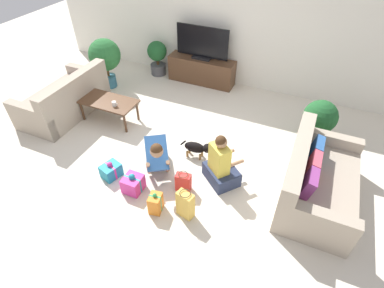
{
  "coord_description": "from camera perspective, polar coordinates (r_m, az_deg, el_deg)",
  "views": [
    {
      "loc": [
        1.93,
        -3.44,
        3.45
      ],
      "look_at": [
        0.51,
        -0.25,
        0.45
      ],
      "focal_mm": 28.0,
      "sensor_mm": 36.0,
      "label": 1
    }
  ],
  "objects": [
    {
      "name": "potted_plant_corner_left",
      "position": [
        6.9,
        -16.25,
        15.67
      ],
      "size": [
        0.67,
        0.67,
        1.09
      ],
      "color": "#336B84",
      "rests_on": "ground_plane"
    },
    {
      "name": "tv",
      "position": [
        6.76,
        1.94,
        18.39
      ],
      "size": [
        1.18,
        0.2,
        0.71
      ],
      "color": "black",
      "rests_on": "tv_console"
    },
    {
      "name": "potted_plant_back_left",
      "position": [
        7.34,
        -6.62,
        16.35
      ],
      "size": [
        0.45,
        0.45,
        0.8
      ],
      "color": "#4C4C51",
      "rests_on": "ground_plane"
    },
    {
      "name": "mug",
      "position": [
        5.64,
        -14.58,
        7.42
      ],
      "size": [
        0.12,
        0.08,
        0.09
      ],
      "color": "silver",
      "rests_on": "coffee_table"
    },
    {
      "name": "gift_box_a",
      "position": [
        4.54,
        -11.16,
        -7.41
      ],
      "size": [
        0.27,
        0.28,
        0.32
      ],
      "rotation": [
        0.0,
        0.0,
        -0.0
      ],
      "color": "#CC3389",
      "rests_on": "ground_plane"
    },
    {
      "name": "person_kneeling",
      "position": [
        4.62,
        -6.72,
        -1.97
      ],
      "size": [
        0.69,
        0.82,
        0.79
      ],
      "rotation": [
        0.0,
        0.0,
        0.58
      ],
      "color": "#23232D",
      "rests_on": "ground_plane"
    },
    {
      "name": "wall_back",
      "position": [
        6.72,
        6.47,
        21.78
      ],
      "size": [
        8.4,
        0.06,
        2.6
      ],
      "color": "white",
      "rests_on": "ground_plane"
    },
    {
      "name": "gift_bag_b",
      "position": [
        4.44,
        -1.67,
        -7.27
      ],
      "size": [
        0.24,
        0.17,
        0.33
      ],
      "rotation": [
        0.0,
        0.0,
        0.16
      ],
      "color": "red",
      "rests_on": "ground_plane"
    },
    {
      "name": "sofa_right",
      "position": [
        4.6,
        22.52,
        -6.65
      ],
      "size": [
        0.95,
        1.72,
        0.84
      ],
      "rotation": [
        0.0,
        0.0,
        1.57
      ],
      "color": "tan",
      "rests_on": "ground_plane"
    },
    {
      "name": "coffee_table",
      "position": [
        5.88,
        -15.69,
        7.57
      ],
      "size": [
        1.09,
        0.55,
        0.43
      ],
      "color": "brown",
      "rests_on": "ground_plane"
    },
    {
      "name": "gift_box_c",
      "position": [
        4.23,
        -6.94,
        -11.11
      ],
      "size": [
        0.2,
        0.23,
        0.35
      ],
      "rotation": [
        0.0,
        0.0,
        0.17
      ],
      "color": "orange",
      "rests_on": "ground_plane"
    },
    {
      "name": "potted_plant_corner_right",
      "position": [
        5.38,
        23.16,
        4.5
      ],
      "size": [
        0.56,
        0.56,
        0.87
      ],
      "color": "#4C4C51",
      "rests_on": "ground_plane"
    },
    {
      "name": "gift_box_b",
      "position": [
        4.83,
        -15.16,
        -4.89
      ],
      "size": [
        0.31,
        0.34,
        0.29
      ],
      "rotation": [
        0.0,
        0.0,
        -0.3
      ],
      "color": "teal",
      "rests_on": "ground_plane"
    },
    {
      "name": "dog",
      "position": [
        4.92,
        1.14,
        -0.73
      ],
      "size": [
        0.57,
        0.18,
        0.32
      ],
      "rotation": [
        0.0,
        0.0,
        1.63
      ],
      "color": "black",
      "rests_on": "ground_plane"
    },
    {
      "name": "tv_console",
      "position": [
        7.01,
        1.83,
        13.81
      ],
      "size": [
        1.51,
        0.4,
        0.57
      ],
      "color": "brown",
      "rests_on": "ground_plane"
    },
    {
      "name": "ground_plane",
      "position": [
        5.24,
        -3.99,
        -0.64
      ],
      "size": [
        16.0,
        16.0,
        0.0
      ],
      "primitive_type": "plane",
      "color": "beige"
    },
    {
      "name": "gift_bag_a",
      "position": [
        4.1,
        -1.28,
        -11.43
      ],
      "size": [
        0.26,
        0.18,
        0.45
      ],
      "rotation": [
        0.0,
        0.0,
        -0.25
      ],
      "color": "#E5B74C",
      "rests_on": "ground_plane"
    },
    {
      "name": "person_sitting",
      "position": [
        4.48,
        5.51,
        -4.18
      ],
      "size": [
        0.66,
        0.64,
        0.89
      ],
      "rotation": [
        0.0,
        0.0,
        2.44
      ],
      "color": "#283351",
      "rests_on": "ground_plane"
    },
    {
      "name": "sofa_left",
      "position": [
        6.41,
        -22.98,
        7.78
      ],
      "size": [
        0.95,
        1.72,
        0.84
      ],
      "rotation": [
        0.0,
        0.0,
        -1.57
      ],
      "color": "tan",
      "rests_on": "ground_plane"
    }
  ]
}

